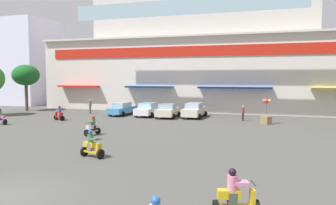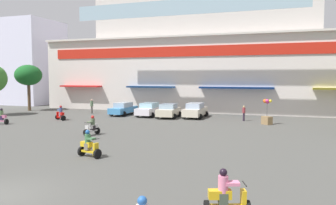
% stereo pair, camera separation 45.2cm
% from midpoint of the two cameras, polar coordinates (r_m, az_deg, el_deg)
% --- Properties ---
extents(ground_plane, '(128.00, 128.00, 0.00)m').
position_cam_midpoint_polar(ground_plane, '(24.80, -5.52, -5.87)').
color(ground_plane, '#4B4B47').
extents(colonial_building, '(42.62, 18.23, 20.53)m').
position_cam_midpoint_polar(colonial_building, '(47.32, 5.97, 9.99)').
color(colonial_building, silver).
rests_on(colonial_building, ground).
extents(flank_building_left, '(11.57, 8.86, 13.53)m').
position_cam_midpoint_polar(flank_building_left, '(60.57, -24.38, 6.25)').
color(flank_building_left, silver).
rests_on(flank_building_left, ground).
extents(plaza_tree_2, '(3.29, 3.59, 5.99)m').
position_cam_midpoint_polar(plaza_tree_2, '(46.88, -23.50, 4.29)').
color(plaza_tree_2, brown).
rests_on(plaza_tree_2, ground).
extents(parked_car_0, '(2.32, 4.49, 1.47)m').
position_cam_midpoint_polar(parked_car_0, '(38.81, -8.24, -1.06)').
color(parked_car_0, '#418AC6').
rests_on(parked_car_0, ground).
extents(parked_car_1, '(2.40, 4.44, 1.52)m').
position_cam_midpoint_polar(parked_car_1, '(37.49, -3.77, -1.18)').
color(parked_car_1, white).
rests_on(parked_car_1, ground).
extents(parked_car_2, '(2.59, 4.03, 1.52)m').
position_cam_midpoint_polar(parked_car_2, '(35.97, -0.45, -1.41)').
color(parked_car_2, beige).
rests_on(parked_car_2, ground).
extents(parked_car_3, '(2.41, 4.44, 1.60)m').
position_cam_midpoint_polar(parked_car_3, '(36.11, 4.15, -1.34)').
color(parked_car_3, beige).
rests_on(parked_car_3, ground).
extents(scooter_rider_1, '(1.49, 1.11, 1.51)m').
position_cam_midpoint_polar(scooter_rider_1, '(35.66, -18.53, -1.93)').
color(scooter_rider_1, black).
rests_on(scooter_rider_1, ground).
extents(scooter_rider_5, '(1.43, 0.82, 1.51)m').
position_cam_midpoint_polar(scooter_rider_5, '(18.89, -13.62, -7.30)').
color(scooter_rider_5, black).
rests_on(scooter_rider_5, ground).
extents(scooter_rider_6, '(0.78, 1.41, 1.49)m').
position_cam_midpoint_polar(scooter_rider_6, '(25.92, -13.33, -4.16)').
color(scooter_rider_6, black).
rests_on(scooter_rider_6, ground).
extents(scooter_rider_7, '(1.53, 0.97, 1.55)m').
position_cam_midpoint_polar(scooter_rider_7, '(11.10, 10.31, -15.57)').
color(scooter_rider_7, black).
rests_on(scooter_rider_7, ground).
extents(pedestrian_0, '(0.48, 0.48, 1.75)m').
position_cam_midpoint_polar(pedestrian_0, '(40.97, -13.56, -0.48)').
color(pedestrian_0, '#544F48').
rests_on(pedestrian_0, ground).
extents(pedestrian_1, '(0.41, 0.41, 1.54)m').
position_cam_midpoint_polar(pedestrian_1, '(34.19, 12.39, -1.62)').
color(pedestrian_1, '#2A2030').
rests_on(pedestrian_1, ground).
extents(balloon_vendor_cart, '(1.06, 1.06, 2.38)m').
position_cam_midpoint_polar(balloon_vendor_cart, '(32.24, 16.13, -2.07)').
color(balloon_vendor_cart, olive).
rests_on(balloon_vendor_cart, ground).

